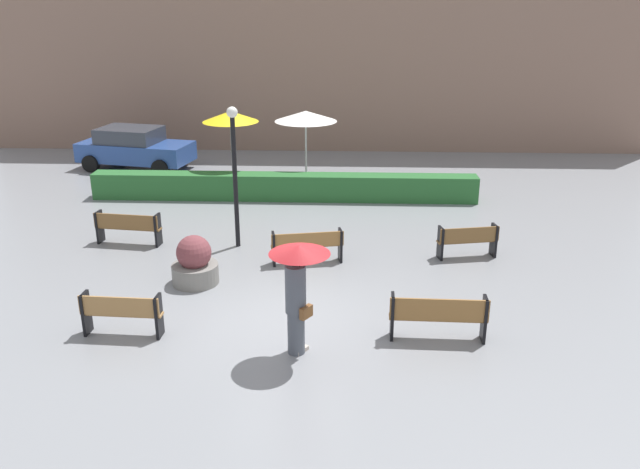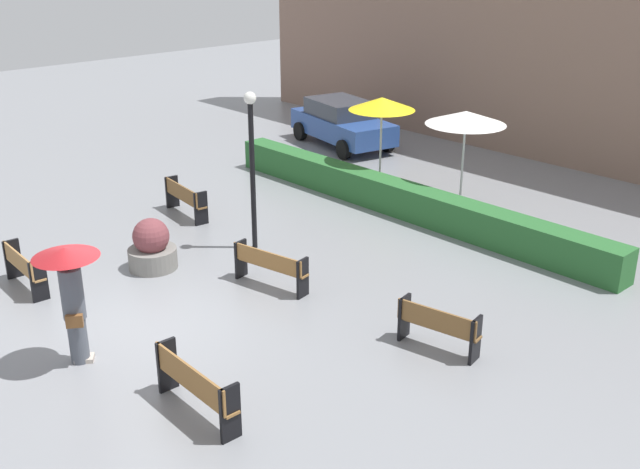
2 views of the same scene
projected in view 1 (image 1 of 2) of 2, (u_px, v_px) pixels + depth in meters
The scene contains 14 objects.
ground_plane at pixel (286, 321), 13.21m from camera, with size 60.00×60.00×0.00m, color gray.
bench_far_left at pixel (128, 226), 17.12m from camera, with size 1.78×0.56×0.87m.
bench_mid_center at pixel (307, 244), 15.90m from camera, with size 1.80×0.66×0.83m.
bench_far_right at pixel (468, 239), 16.24m from camera, with size 1.55×0.62×0.83m.
bench_near_right at pixel (438, 315), 12.31m from camera, with size 1.87×0.39×0.91m.
bench_near_left at pixel (121, 312), 12.49m from camera, with size 1.58×0.41×0.86m.
pedestrian_with_umbrella at pixel (298, 281), 11.54m from camera, with size 1.09×1.09×2.16m.
planter_pot at pixel (195, 263), 14.81m from camera, with size 1.07×1.07×1.15m.
lamp_post at pixel (234, 162), 16.39m from camera, with size 0.28×0.28×3.67m.
patio_umbrella_yellow at pixel (230, 117), 21.41m from camera, with size 1.86×1.86×2.65m.
patio_umbrella_white at pixel (306, 116), 21.86m from camera, with size 2.11×2.11×2.59m.
hedge_strip at pixel (284, 187), 20.97m from camera, with size 12.40×0.70×0.84m, color #28602D.
building_facade at pixel (319, 51), 26.80m from camera, with size 28.00×1.20×8.10m, color #846656.
parked_car at pixel (134, 148), 24.55m from camera, with size 4.47×2.64×1.57m.
Camera 1 is at (1.16, -11.74, 6.24)m, focal length 36.42 mm.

